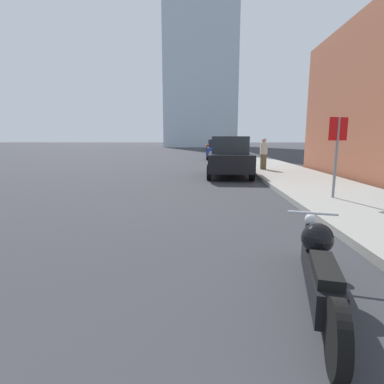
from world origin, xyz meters
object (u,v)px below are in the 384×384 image
Objects in this scene: motorcycle at (319,266)px; parked_car_black at (229,157)px; stop_sign at (337,143)px; parked_car_red at (216,147)px; pedestrian at (264,153)px; parked_car_blue at (217,149)px; parked_car_yellow at (213,145)px.

parked_car_black reaches higher than motorcycle.
stop_sign is (2.27, 5.11, 1.23)m from motorcycle.
pedestrian is at bearing -79.78° from parked_car_red.
parked_car_black is at bearing -88.19° from parked_car_blue.
parked_car_black is at bearing -134.43° from pedestrian.
motorcycle is at bearing -84.65° from parked_car_red.
parked_car_yellow is 32.49m from pedestrian.
stop_sign is (2.36, -5.86, 0.70)m from parked_car_black.
stop_sign reaches higher than parked_car_yellow.
parked_car_black is 2.09× the size of stop_sign.
stop_sign is (2.17, -29.50, 0.74)m from parked_car_red.
pedestrian is at bearing -77.71° from parked_car_blue.
parked_car_yellow is at bearing 91.21° from parked_car_blue.
parked_car_black is at bearing -93.16° from parked_car_yellow.
parked_car_blue is at bearing 103.86° from motorcycle.
motorcycle is 0.61× the size of parked_car_blue.
parked_car_yellow is at bearing 93.23° from stop_sign.
pedestrian is (-0.40, 7.86, -0.62)m from stop_sign.
parked_car_yellow is (0.09, 34.44, -0.05)m from parked_car_black.
parked_car_red is at bearing 94.70° from pedestrian.
stop_sign is (2.28, -40.30, 0.74)m from parked_car_yellow.
parked_car_yellow is 1.86× the size of stop_sign.
parked_car_black is 12.68m from parked_car_blue.
parked_car_yellow is 40.37m from stop_sign.
stop_sign is 7.90m from pedestrian.
parked_car_blue is 10.97m from parked_car_red.
parked_car_yellow is at bearing 93.32° from pedestrian.
parked_car_red is 10.80m from parked_car_yellow.
pedestrian is at bearing 95.28° from motorcycle.
motorcycle is 1.58× the size of pedestrian.
parked_car_blue is at bearing 100.72° from pedestrian.
parked_car_black is 34.44m from parked_car_yellow.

